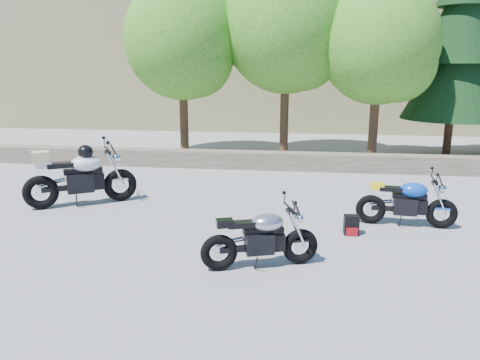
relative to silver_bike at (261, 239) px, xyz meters
name	(u,v)px	position (x,y,z in m)	size (l,w,h in m)	color
ground	(222,232)	(-0.84, 1.39, -0.44)	(90.00, 90.00, 0.00)	gray
stone_wall	(253,160)	(-0.84, 6.89, -0.19)	(22.00, 0.55, 0.50)	#4B4232
hillside	(329,0)	(2.16, 29.39, 7.06)	(80.00, 30.00, 15.00)	olive
tree_decid_left	(185,44)	(-3.23, 8.53, 3.19)	(3.67, 3.67, 5.62)	#382314
tree_decid_mid	(289,30)	(0.07, 8.93, 3.60)	(4.08, 4.08, 6.24)	#382314
tree_decid_right	(383,47)	(2.87, 8.33, 3.05)	(3.54, 3.54, 5.41)	#382314
conifer_near	(458,42)	(5.36, 9.59, 3.24)	(3.17, 3.17, 7.06)	#382314
silver_bike	(261,239)	(0.00, 0.00, 0.00)	(1.76, 0.78, 0.91)	black
white_bike	(80,176)	(-4.17, 2.71, 0.20)	(2.15, 1.35, 1.32)	black
blue_bike	(407,203)	(2.56, 2.22, 0.01)	(1.85, 0.59, 0.93)	black
backpack	(351,225)	(1.49, 1.60, -0.27)	(0.27, 0.24, 0.36)	black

